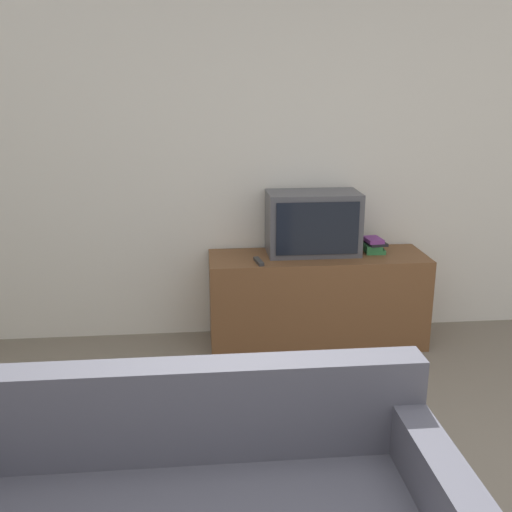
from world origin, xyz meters
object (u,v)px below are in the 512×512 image
at_px(television, 313,223).
at_px(book_stack, 373,245).
at_px(tv_stand, 317,300).
at_px(remote_on_stand, 259,261).

height_order(television, book_stack, television).
relative_size(tv_stand, remote_on_stand, 9.21).
bearing_deg(television, book_stack, -2.06).
xyz_separation_m(tv_stand, book_stack, (0.43, 0.06, 0.39)).
height_order(tv_stand, television, television).
bearing_deg(tv_stand, remote_on_stand, -162.43).
relative_size(tv_stand, television, 2.38).
xyz_separation_m(tv_stand, television, (-0.03, 0.07, 0.57)).
bearing_deg(book_stack, remote_on_stand, -167.19).
bearing_deg(tv_stand, television, 113.23).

